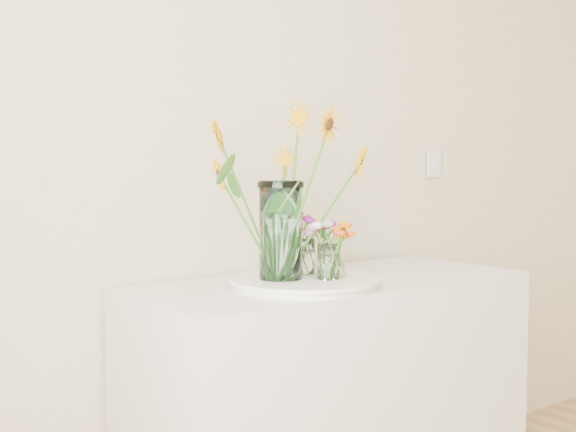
# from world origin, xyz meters

# --- Properties ---
(counter) EXTENTS (1.40, 0.60, 0.90)m
(counter) POSITION_xyz_m (-0.22, 1.93, 0.45)
(counter) COLOR white
(counter) RESTS_ON ground_plane
(tray) EXTENTS (0.46, 0.46, 0.02)m
(tray) POSITION_xyz_m (-0.39, 1.86, 0.91)
(tray) COLOR white
(tray) RESTS_ON counter
(mason_jar) EXTENTS (0.18, 0.18, 0.32)m
(mason_jar) POSITION_xyz_m (-0.47, 1.89, 1.08)
(mason_jar) COLOR #AADCDC
(mason_jar) RESTS_ON tray
(sunflower_bouquet) EXTENTS (0.97, 0.97, 0.58)m
(sunflower_bouquet) POSITION_xyz_m (-0.47, 1.89, 1.21)
(sunflower_bouquet) COLOR #F1A005
(sunflower_bouquet) RESTS_ON tray
(small_vase_a) EXTENTS (0.09, 0.09, 0.12)m
(small_vase_a) POSITION_xyz_m (-0.35, 1.79, 0.98)
(small_vase_a) COLOR white
(small_vase_a) RESTS_ON tray
(wildflower_posy_a) EXTENTS (0.20, 0.20, 0.21)m
(wildflower_posy_a) POSITION_xyz_m (-0.35, 1.79, 1.03)
(wildflower_posy_a) COLOR #FF5E16
(wildflower_posy_a) RESTS_ON tray
(small_vase_b) EXTENTS (0.10, 0.10, 0.11)m
(small_vase_b) POSITION_xyz_m (-0.28, 1.85, 0.98)
(small_vase_b) COLOR white
(small_vase_b) RESTS_ON tray
(wildflower_posy_b) EXTENTS (0.22, 0.22, 0.20)m
(wildflower_posy_b) POSITION_xyz_m (-0.28, 1.85, 1.03)
(wildflower_posy_b) COLOR #FF5E16
(wildflower_posy_b) RESTS_ON tray
(small_vase_c) EXTENTS (0.08, 0.08, 0.12)m
(small_vase_c) POSITION_xyz_m (-0.34, 1.94, 0.99)
(small_vase_c) COLOR white
(small_vase_c) RESTS_ON tray
(wildflower_posy_c) EXTENTS (0.17, 0.17, 0.21)m
(wildflower_posy_c) POSITION_xyz_m (-0.34, 1.94, 1.03)
(wildflower_posy_c) COLOR #FF5E16
(wildflower_posy_c) RESTS_ON tray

